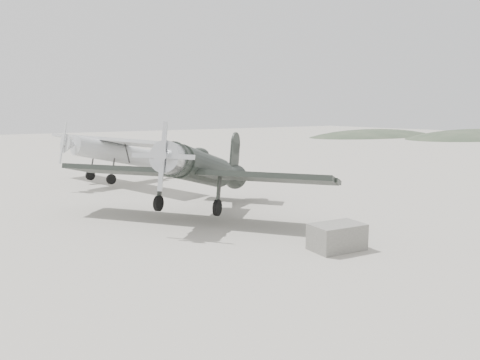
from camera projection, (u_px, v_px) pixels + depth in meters
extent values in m
plane|color=gray|center=(340.00, 227.00, 17.82)|extent=(160.00, 160.00, 0.00)
ellipsoid|color=#2F3D2C|center=(476.00, 138.00, 74.19)|extent=(36.00, 18.00, 6.00)
ellipsoid|color=#2F3D2C|center=(374.00, 136.00, 78.39)|extent=(32.00, 16.00, 5.20)
cylinder|color=black|center=(201.00, 169.00, 19.33)|extent=(4.09, 3.51, 1.31)
cone|color=black|center=(227.00, 160.00, 22.21)|extent=(2.68, 2.43, 1.22)
cylinder|color=silver|center=(169.00, 178.00, 16.66)|extent=(1.37, 1.43, 1.16)
cone|color=silver|center=(161.00, 180.00, 16.13)|extent=(0.58, 0.62, 0.52)
cube|color=silver|center=(162.00, 180.00, 16.20)|extent=(0.15, 0.17, 2.44)
ellipsoid|color=black|center=(199.00, 155.00, 19.07)|extent=(1.21, 1.12, 0.43)
cube|color=black|center=(195.00, 179.00, 18.77)|extent=(8.27, 10.20, 0.21)
cube|color=black|center=(233.00, 158.00, 22.90)|extent=(3.17, 3.77, 0.09)
cube|color=black|center=(234.00, 141.00, 22.92)|extent=(0.96, 0.74, 1.69)
cylinder|color=black|center=(221.00, 214.00, 18.20)|extent=(0.60, 0.50, 0.64)
cylinder|color=black|center=(163.00, 210.00, 19.02)|extent=(0.60, 0.50, 0.64)
cylinder|color=#333333|center=(221.00, 198.00, 18.11)|extent=(0.14, 0.14, 1.31)
cylinder|color=#333333|center=(162.00, 195.00, 18.92)|extent=(0.14, 0.14, 1.31)
cylinder|color=black|center=(234.00, 166.00, 23.19)|extent=(0.21, 0.18, 0.21)
cylinder|color=#AEB2B4|center=(117.00, 153.00, 27.90)|extent=(5.50, 2.31, 1.14)
cone|color=#AEB2B4|center=(165.00, 149.00, 30.54)|extent=(2.05, 1.43, 1.04)
cone|color=#AEB2B4|center=(69.00, 157.00, 25.72)|extent=(0.85, 1.19, 1.08)
cube|color=#AEB2B4|center=(62.00, 157.00, 25.42)|extent=(0.08, 0.15, 2.28)
cube|color=#AEB2B4|center=(110.00, 143.00, 27.50)|extent=(4.46, 11.55, 0.19)
cube|color=#AEB2B4|center=(171.00, 148.00, 30.90)|extent=(1.69, 3.64, 0.08)
cube|color=#AEB2B4|center=(172.00, 138.00, 30.88)|extent=(0.93, 0.29, 1.35)
cylinder|color=black|center=(116.00, 183.00, 26.77)|extent=(0.60, 0.27, 0.58)
cylinder|color=black|center=(96.00, 179.00, 28.30)|extent=(0.60, 0.27, 0.58)
cylinder|color=#333333|center=(116.00, 172.00, 26.68)|extent=(0.11, 0.11, 1.24)
cylinder|color=#333333|center=(95.00, 169.00, 28.21)|extent=(0.11, 0.11, 1.24)
cylinder|color=black|center=(174.00, 153.00, 31.11)|extent=(0.20, 0.11, 0.19)
cube|color=#62615B|center=(337.00, 237.00, 14.87)|extent=(1.79, 1.23, 0.84)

